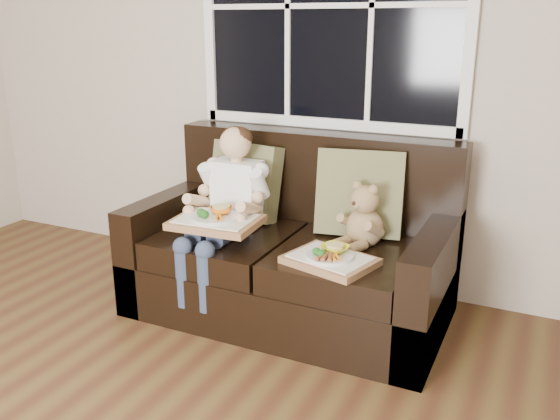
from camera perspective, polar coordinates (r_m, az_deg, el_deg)
The scene contains 8 objects.
window_back at distance 3.51m, azimuth 4.79°, elevation 19.00°, with size 1.62×0.04×1.37m.
loveseat at distance 3.32m, azimuth 1.35°, elevation -4.55°, with size 1.70×0.92×0.96m.
pillow_left at distance 3.50m, azimuth -3.39°, elevation 2.83°, with size 0.47×0.27×0.45m.
pillow_right at distance 3.23m, azimuth 7.70°, elevation 1.63°, with size 0.49×0.29×0.48m.
child at distance 3.26m, azimuth -4.99°, elevation 1.23°, with size 0.39×0.60×0.88m.
teddy_bear at distance 3.09m, azimuth 8.11°, elevation -0.93°, with size 0.25×0.29×0.35m.
tray_left at distance 3.11m, azimuth -6.16°, elevation -0.96°, with size 0.46×0.36×0.10m.
tray_right at distance 2.86m, azimuth 4.87°, elevation -4.66°, with size 0.47×0.40×0.09m.
Camera 1 is at (1.67, -0.79, 1.56)m, focal length 38.00 mm.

